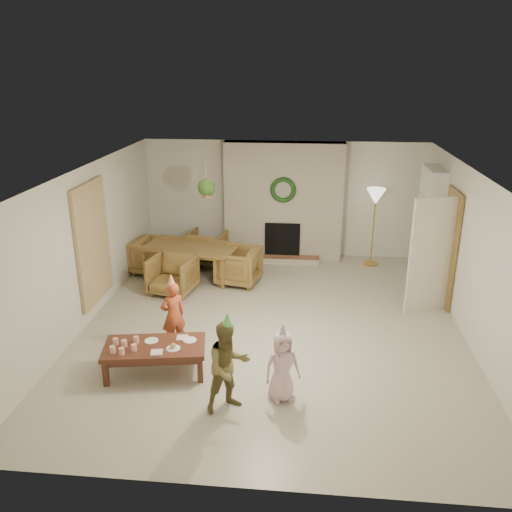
# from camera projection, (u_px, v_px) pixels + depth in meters

# --- Properties ---
(floor) EXTENTS (7.00, 7.00, 0.00)m
(floor) POSITION_uv_depth(u_px,v_px,m) (272.00, 326.00, 8.51)
(floor) COLOR #B7B29E
(floor) RESTS_ON ground
(ceiling) EXTENTS (7.00, 7.00, 0.00)m
(ceiling) POSITION_uv_depth(u_px,v_px,m) (274.00, 173.00, 7.65)
(ceiling) COLOR white
(ceiling) RESTS_ON wall_back
(wall_back) EXTENTS (7.00, 0.00, 7.00)m
(wall_back) POSITION_uv_depth(u_px,v_px,m) (284.00, 199.00, 11.35)
(wall_back) COLOR silver
(wall_back) RESTS_ON floor
(wall_front) EXTENTS (7.00, 0.00, 7.00)m
(wall_front) POSITION_uv_depth(u_px,v_px,m) (246.00, 381.00, 4.81)
(wall_front) COLOR silver
(wall_front) RESTS_ON floor
(wall_left) EXTENTS (0.00, 7.00, 7.00)m
(wall_left) POSITION_uv_depth(u_px,v_px,m) (85.00, 247.00, 8.36)
(wall_left) COLOR silver
(wall_left) RESTS_ON floor
(wall_right) EXTENTS (0.00, 7.00, 7.00)m
(wall_right) POSITION_uv_depth(u_px,v_px,m) (474.00, 260.00, 7.80)
(wall_right) COLOR silver
(wall_right) RESTS_ON floor
(fireplace_mass) EXTENTS (2.50, 0.40, 2.50)m
(fireplace_mass) POSITION_uv_depth(u_px,v_px,m) (283.00, 201.00, 11.16)
(fireplace_mass) COLOR #551716
(fireplace_mass) RESTS_ON floor
(fireplace_hearth) EXTENTS (1.60, 0.30, 0.12)m
(fireplace_hearth) POSITION_uv_depth(u_px,v_px,m) (282.00, 259.00, 11.24)
(fireplace_hearth) COLOR brown
(fireplace_hearth) RESTS_ON floor
(fireplace_firebox) EXTENTS (0.75, 0.12, 0.75)m
(fireplace_firebox) POSITION_uv_depth(u_px,v_px,m) (282.00, 240.00, 11.27)
(fireplace_firebox) COLOR black
(fireplace_firebox) RESTS_ON floor
(fireplace_wreath) EXTENTS (0.54, 0.10, 0.54)m
(fireplace_wreath) POSITION_uv_depth(u_px,v_px,m) (283.00, 190.00, 10.85)
(fireplace_wreath) COLOR #173D17
(fireplace_wreath) RESTS_ON fireplace_mass
(floor_lamp_base) EXTENTS (0.31, 0.31, 0.03)m
(floor_lamp_base) POSITION_uv_depth(u_px,v_px,m) (370.00, 263.00, 11.13)
(floor_lamp_base) COLOR gold
(floor_lamp_base) RESTS_ON floor
(floor_lamp_post) EXTENTS (0.03, 0.03, 1.47)m
(floor_lamp_post) POSITION_uv_depth(u_px,v_px,m) (373.00, 230.00, 10.87)
(floor_lamp_post) COLOR gold
(floor_lamp_post) RESTS_ON floor
(floor_lamp_shade) EXTENTS (0.39, 0.39, 0.33)m
(floor_lamp_shade) POSITION_uv_depth(u_px,v_px,m) (376.00, 196.00, 10.63)
(floor_lamp_shade) COLOR beige
(floor_lamp_shade) RESTS_ON floor_lamp_post
(bookshelf_carcass) EXTENTS (0.30, 1.00, 2.20)m
(bookshelf_carcass) POSITION_uv_depth(u_px,v_px,m) (429.00, 225.00, 10.01)
(bookshelf_carcass) COLOR white
(bookshelf_carcass) RESTS_ON floor
(bookshelf_shelf_a) EXTENTS (0.30, 0.92, 0.03)m
(bookshelf_shelf_a) POSITION_uv_depth(u_px,v_px,m) (424.00, 257.00, 10.24)
(bookshelf_shelf_a) COLOR white
(bookshelf_shelf_a) RESTS_ON bookshelf_carcass
(bookshelf_shelf_b) EXTENTS (0.30, 0.92, 0.03)m
(bookshelf_shelf_b) POSITION_uv_depth(u_px,v_px,m) (427.00, 238.00, 10.10)
(bookshelf_shelf_b) COLOR white
(bookshelf_shelf_b) RESTS_ON bookshelf_carcass
(bookshelf_shelf_c) EXTENTS (0.30, 0.92, 0.03)m
(bookshelf_shelf_c) POSITION_uv_depth(u_px,v_px,m) (429.00, 218.00, 9.97)
(bookshelf_shelf_c) COLOR white
(bookshelf_shelf_c) RESTS_ON bookshelf_carcass
(bookshelf_shelf_d) EXTENTS (0.30, 0.92, 0.03)m
(bookshelf_shelf_d) POSITION_uv_depth(u_px,v_px,m) (431.00, 197.00, 9.83)
(bookshelf_shelf_d) COLOR white
(bookshelf_shelf_d) RESTS_ON bookshelf_carcass
(books_row_lower) EXTENTS (0.20, 0.40, 0.24)m
(books_row_lower) POSITION_uv_depth(u_px,v_px,m) (426.00, 253.00, 10.05)
(books_row_lower) COLOR #B2203A
(books_row_lower) RESTS_ON bookshelf_shelf_a
(books_row_mid) EXTENTS (0.20, 0.44, 0.24)m
(books_row_mid) POSITION_uv_depth(u_px,v_px,m) (426.00, 230.00, 10.10)
(books_row_mid) COLOR #244E87
(books_row_mid) RESTS_ON bookshelf_shelf_b
(books_row_upper) EXTENTS (0.20, 0.36, 0.22)m
(books_row_upper) POSITION_uv_depth(u_px,v_px,m) (430.00, 212.00, 9.83)
(books_row_upper) COLOR #AA8524
(books_row_upper) RESTS_ON bookshelf_shelf_c
(door_frame) EXTENTS (0.05, 0.86, 2.04)m
(door_frame) POSITION_uv_depth(u_px,v_px,m) (449.00, 248.00, 9.00)
(door_frame) COLOR olive
(door_frame) RESTS_ON floor
(door_leaf) EXTENTS (0.77, 0.32, 2.00)m
(door_leaf) POSITION_uv_depth(u_px,v_px,m) (431.00, 256.00, 8.69)
(door_leaf) COLOR beige
(door_leaf) RESTS_ON floor
(curtain_panel) EXTENTS (0.06, 1.20, 2.00)m
(curtain_panel) POSITION_uv_depth(u_px,v_px,m) (93.00, 243.00, 8.54)
(curtain_panel) COLOR #CBBD90
(curtain_panel) RESTS_ON wall_left
(dining_table) EXTENTS (1.99, 1.37, 0.64)m
(dining_table) POSITION_uv_depth(u_px,v_px,m) (191.00, 262.00, 10.36)
(dining_table) COLOR olive
(dining_table) RESTS_ON floor
(dining_chair_near) EXTENTS (0.90, 0.92, 0.71)m
(dining_chair_near) POSITION_uv_depth(u_px,v_px,m) (172.00, 275.00, 9.62)
(dining_chair_near) COLOR olive
(dining_chair_near) RESTS_ON floor
(dining_chair_far) EXTENTS (0.90, 0.92, 0.71)m
(dining_chair_far) POSITION_uv_depth(u_px,v_px,m) (206.00, 248.00, 11.06)
(dining_chair_far) COLOR olive
(dining_chair_far) RESTS_ON floor
(dining_chair_left) EXTENTS (0.92, 0.90, 0.71)m
(dining_chair_left) POSITION_uv_depth(u_px,v_px,m) (154.00, 256.00, 10.57)
(dining_chair_left) COLOR olive
(dining_chair_left) RESTS_ON floor
(dining_chair_right) EXTENTS (0.92, 0.90, 0.71)m
(dining_chair_right) POSITION_uv_depth(u_px,v_px,m) (238.00, 266.00, 10.06)
(dining_chair_right) COLOR olive
(dining_chair_right) RESTS_ON floor
(hanging_plant_cord) EXTENTS (0.01, 0.01, 0.70)m
(hanging_plant_cord) POSITION_uv_depth(u_px,v_px,m) (206.00, 175.00, 9.29)
(hanging_plant_cord) COLOR tan
(hanging_plant_cord) RESTS_ON ceiling
(hanging_plant_pot) EXTENTS (0.16, 0.16, 0.12)m
(hanging_plant_pot) POSITION_uv_depth(u_px,v_px,m) (207.00, 194.00, 9.41)
(hanging_plant_pot) COLOR #975330
(hanging_plant_pot) RESTS_ON hanging_plant_cord
(hanging_plant_foliage) EXTENTS (0.32, 0.32, 0.32)m
(hanging_plant_foliage) POSITION_uv_depth(u_px,v_px,m) (207.00, 188.00, 9.37)
(hanging_plant_foliage) COLOR #294B19
(hanging_plant_foliage) RESTS_ON hanging_plant_pot
(coffee_table_top) EXTENTS (1.45, 0.90, 0.06)m
(coffee_table_top) POSITION_uv_depth(u_px,v_px,m) (155.00, 347.00, 7.09)
(coffee_table_top) COLOR #542A1C
(coffee_table_top) RESTS_ON floor
(coffee_table_apron) EXTENTS (1.33, 0.78, 0.08)m
(coffee_table_apron) POSITION_uv_depth(u_px,v_px,m) (155.00, 352.00, 7.12)
(coffee_table_apron) COLOR #542A1C
(coffee_table_apron) RESTS_ON floor
(coffee_leg_fl) EXTENTS (0.08, 0.08, 0.36)m
(coffee_leg_fl) POSITION_uv_depth(u_px,v_px,m) (106.00, 374.00, 6.86)
(coffee_leg_fl) COLOR #542A1C
(coffee_leg_fl) RESTS_ON floor
(coffee_leg_fr) EXTENTS (0.08, 0.08, 0.36)m
(coffee_leg_fr) POSITION_uv_depth(u_px,v_px,m) (200.00, 370.00, 6.94)
(coffee_leg_fr) COLOR #542A1C
(coffee_leg_fr) RESTS_ON floor
(coffee_leg_bl) EXTENTS (0.08, 0.08, 0.36)m
(coffee_leg_bl) POSITION_uv_depth(u_px,v_px,m) (114.00, 352.00, 7.38)
(coffee_leg_bl) COLOR #542A1C
(coffee_leg_bl) RESTS_ON floor
(coffee_leg_br) EXTENTS (0.08, 0.08, 0.36)m
(coffee_leg_br) POSITION_uv_depth(u_px,v_px,m) (201.00, 349.00, 7.46)
(coffee_leg_br) COLOR #542A1C
(coffee_leg_br) RESTS_ON floor
(cup_a) EXTENTS (0.08, 0.08, 0.09)m
(cup_a) POSITION_uv_depth(u_px,v_px,m) (113.00, 350.00, 6.88)
(cup_a) COLOR white
(cup_a) RESTS_ON coffee_table_top
(cup_b) EXTENTS (0.08, 0.08, 0.09)m
(cup_b) POSITION_uv_depth(u_px,v_px,m) (116.00, 342.00, 7.08)
(cup_b) COLOR white
(cup_b) RESTS_ON coffee_table_top
(cup_c) EXTENTS (0.08, 0.08, 0.09)m
(cup_c) POSITION_uv_depth(u_px,v_px,m) (122.00, 351.00, 6.84)
(cup_c) COLOR white
(cup_c) RESTS_ON coffee_table_top
(cup_d) EXTENTS (0.08, 0.08, 0.09)m
(cup_d) POSITION_uv_depth(u_px,v_px,m) (124.00, 343.00, 7.04)
(cup_d) COLOR white
(cup_d) RESTS_ON coffee_table_top
(cup_e) EXTENTS (0.08, 0.08, 0.09)m
(cup_e) POSITION_uv_depth(u_px,v_px,m) (134.00, 348.00, 6.93)
(cup_e) COLOR white
(cup_e) RESTS_ON coffee_table_top
(cup_f) EXTENTS (0.08, 0.08, 0.09)m
(cup_f) POSITION_uv_depth(u_px,v_px,m) (136.00, 340.00, 7.13)
(cup_f) COLOR white
(cup_f) RESTS_ON coffee_table_top
(plate_a) EXTENTS (0.22, 0.22, 0.01)m
(plate_a) POSITION_uv_depth(u_px,v_px,m) (152.00, 341.00, 7.19)
(plate_a) COLOR white
(plate_a) RESTS_ON coffee_table_top
(plate_b) EXTENTS (0.22, 0.22, 0.01)m
(plate_b) POSITION_uv_depth(u_px,v_px,m) (173.00, 348.00, 7.00)
(plate_b) COLOR white
(plate_b) RESTS_ON coffee_table_top
(plate_c) EXTENTS (0.22, 0.22, 0.01)m
(plate_c) POSITION_uv_depth(u_px,v_px,m) (190.00, 340.00, 7.21)
(plate_c) COLOR white
(plate_c) RESTS_ON coffee_table_top
(food_scoop) EXTENTS (0.08, 0.08, 0.07)m
(food_scoop) POSITION_uv_depth(u_px,v_px,m) (173.00, 346.00, 6.98)
(food_scoop) COLOR tan
(food_scoop) RESTS_ON plate_b
(napkin_left) EXTENTS (0.18, 0.18, 0.01)m
(napkin_left) POSITION_uv_depth(u_px,v_px,m) (157.00, 352.00, 6.91)
(napkin_left) COLOR #E1A5AA
(napkin_left) RESTS_ON coffee_table_top
(napkin_right) EXTENTS (0.18, 0.18, 0.01)m
(napkin_right) POSITION_uv_depth(u_px,v_px,m) (182.00, 337.00, 7.28)
(napkin_right) COLOR #E1A5AA
(napkin_right) RESTS_ON coffee_table_top
(child_red) EXTENTS (0.45, 0.43, 1.04)m
(child_red) POSITION_uv_depth(u_px,v_px,m) (173.00, 315.00, 7.70)
(child_red) COLOR #B54726
(child_red) RESTS_ON floor
(party_hat_red) EXTENTS (0.18, 0.18, 0.20)m
(party_hat_red) POSITION_uv_depth(u_px,v_px,m) (171.00, 280.00, 7.51)
(party_hat_red) COLOR #E5B84C
(party_hat_red) RESTS_ON child_red
(child_plaid) EXTENTS (0.71, 0.68, 1.16)m
(child_plaid) POSITION_uv_depth(u_px,v_px,m) (228.00, 367.00, 6.27)
(child_plaid) COLOR brown
(child_plaid) RESTS_ON floor
(party_hat_plaid) EXTENTS (0.16, 0.16, 0.19)m
(party_hat_plaid) POSITION_uv_depth(u_px,v_px,m) (227.00, 320.00, 6.06)
(party_hat_plaid) COLOR #56C253
(party_hat_plaid) RESTS_ON child_plaid
(child_pink) EXTENTS (0.54, 0.45, 0.94)m
(child_pink) POSITION_uv_depth(u_px,v_px,m) (282.00, 366.00, 6.50)
(child_pink) COLOR silver
(child_pink) RESTS_ON floor
(party_hat_pink) EXTENTS (0.15, 0.15, 0.17)m
(party_hat_pink) POSITION_uv_depth(u_px,v_px,m) (283.00, 330.00, 6.32)
(party_hat_pink) COLOR #B0B2B8
(party_hat_pink) RESTS_ON child_pink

